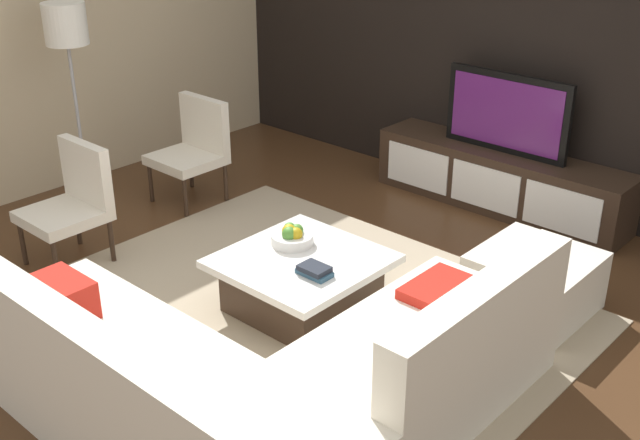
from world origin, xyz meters
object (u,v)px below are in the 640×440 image
(media_console, at_px, (500,180))
(ottoman, at_px, (534,282))
(coffee_table, at_px, (302,282))
(fruit_bowl, at_px, (292,236))
(accent_chair_near, at_px, (73,198))
(book_stack, at_px, (314,271))
(floor_lamp, at_px, (67,36))
(television, at_px, (507,113))
(sectional_couch, at_px, (257,379))
(accent_chair_far, at_px, (195,144))

(media_console, bearing_deg, ottoman, -52.00)
(coffee_table, bearing_deg, fruit_bowl, 151.23)
(accent_chair_near, height_order, book_stack, accent_chair_near)
(floor_lamp, height_order, ottoman, floor_lamp)
(media_console, distance_m, television, 0.57)
(television, relative_size, sectional_couch, 0.44)
(coffee_table, height_order, accent_chair_near, accent_chair_near)
(media_console, bearing_deg, accent_chair_near, -122.07)
(sectional_couch, bearing_deg, book_stack, 114.89)
(media_console, xyz_separation_m, sectional_couch, (0.52, -3.28, 0.04))
(ottoman, bearing_deg, television, 127.99)
(floor_lamp, height_order, fruit_bowl, floor_lamp)
(coffee_table, bearing_deg, book_stack, -28.10)
(television, bearing_deg, sectional_couch, -81.05)
(fruit_bowl, distance_m, book_stack, 0.45)
(floor_lamp, bearing_deg, accent_chair_far, 50.76)
(coffee_table, height_order, accent_chair_far, accent_chair_far)
(coffee_table, relative_size, ottoman, 1.37)
(floor_lamp, relative_size, ottoman, 2.40)
(coffee_table, distance_m, accent_chair_far, 2.09)
(ottoman, bearing_deg, fruit_bowl, -144.90)
(television, bearing_deg, floor_lamp, -138.95)
(floor_lamp, xyz_separation_m, ottoman, (3.62, 0.98, -1.23))
(coffee_table, xyz_separation_m, fruit_bowl, (-0.18, 0.10, 0.23))
(sectional_couch, xyz_separation_m, book_stack, (-0.40, 0.87, 0.12))
(coffee_table, height_order, ottoman, ottoman)
(sectional_couch, distance_m, accent_chair_far, 3.08)
(media_console, height_order, ottoman, media_console)
(floor_lamp, distance_m, fruit_bowl, 2.54)
(media_console, relative_size, accent_chair_far, 2.51)
(accent_chair_near, relative_size, ottoman, 1.24)
(coffee_table, xyz_separation_m, floor_lamp, (-2.51, 0.02, 1.22))
(media_console, bearing_deg, book_stack, -87.33)
(accent_chair_near, height_order, accent_chair_far, same)
(television, xyz_separation_m, ottoman, (1.01, -1.29, -0.62))
(sectional_couch, distance_m, ottoman, 2.05)
(ottoman, bearing_deg, floor_lamp, -164.80)
(television, height_order, floor_lamp, floor_lamp)
(floor_lamp, bearing_deg, book_stack, -2.83)
(floor_lamp, bearing_deg, accent_chair_near, -36.03)
(media_console, height_order, sectional_couch, sectional_couch)
(media_console, distance_m, accent_chair_near, 3.39)
(sectional_couch, relative_size, floor_lamp, 1.45)
(accent_chair_far, bearing_deg, accent_chair_near, -80.68)
(sectional_couch, relative_size, coffee_table, 2.55)
(television, height_order, ottoman, television)
(book_stack, bearing_deg, floor_lamp, 177.17)
(ottoman, distance_m, accent_chair_far, 3.07)
(accent_chair_near, xyz_separation_m, ottoman, (2.81, 1.58, -0.29))
(accent_chair_far, bearing_deg, media_console, 36.68)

